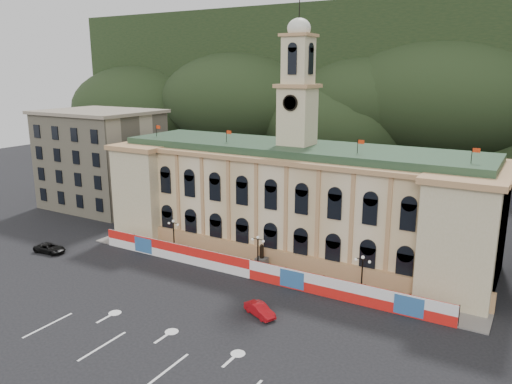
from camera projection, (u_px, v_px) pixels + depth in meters
The scene contains 13 objects.
ground at pixel (175, 329), 51.20m from camera, with size 260.00×260.00×0.00m, color black.
lane_markings at pixel (141, 353), 47.00m from camera, with size 26.00×10.00×0.02m, color white, non-canonical shape.
hill_ridge at pixel (435, 92), 148.79m from camera, with size 230.00×80.00×64.00m.
city_hall at pixel (295, 198), 72.49m from camera, with size 56.20×17.60×37.10m.
side_building_left at pixel (101, 159), 96.02m from camera, with size 21.00×17.00×18.60m.
hoarding_fence at pixel (251, 269), 63.50m from camera, with size 50.00×0.44×2.50m.
pavement at pixel (261, 271), 66.05m from camera, with size 56.00×5.50×0.16m, color slate.
statue at pixel (262, 262), 66.00m from camera, with size 1.40×1.40×3.72m.
lamp_left at pixel (174, 234), 71.59m from camera, with size 1.96×0.44×5.15m.
lamp_center at pixel (258, 251), 64.71m from camera, with size 1.96×0.44×5.15m.
lamp_right at pixel (362, 273), 57.84m from camera, with size 1.96×0.44×5.15m.
red_sedan at pixel (260, 310), 53.94m from camera, with size 4.34×2.97×1.35m, color #A90C12.
black_suv at pixel (50, 248), 72.64m from camera, with size 5.05×2.75×1.34m, color black.
Camera 1 is at (30.65, -35.79, 25.89)m, focal length 35.00 mm.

